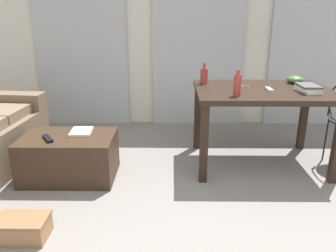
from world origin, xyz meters
The scene contains 14 objects.
ground_plane centered at (0.00, 1.14, 0.00)m, with size 7.38×7.38×0.00m, color gray.
wall_back centered at (0.00, 3.08, 1.21)m, with size 5.97×0.10×2.42m, color silver.
curtains centered at (0.00, 2.99, 1.06)m, with size 4.24×0.03×2.13m.
coffee_table centered at (-1.28, 1.38, 0.20)m, with size 0.83×0.53×0.40m.
craft_table centered at (0.53, 1.71, 0.67)m, with size 1.27×0.90×0.77m.
bottle_near centered at (0.23, 1.43, 0.87)m, with size 0.06×0.06×0.23m.
bottle_far centered at (-0.01, 1.95, 0.86)m, with size 0.08×0.08×0.21m.
bowl centered at (0.93, 1.99, 0.81)m, with size 0.17×0.17×0.08m, color #477033.
book_stack centered at (0.91, 1.59, 0.81)m, with size 0.19×0.27×0.07m.
tv_remote_on_table centered at (0.57, 1.64, 0.78)m, with size 0.05×0.15×0.02m, color #B7B7B2.
scissors centered at (0.39, 1.82, 0.77)m, with size 0.11×0.09×0.00m.
tv_remote_primary centered at (-1.43, 1.30, 0.42)m, with size 0.05×0.19×0.02m, color black.
magazine centered at (-1.18, 1.48, 0.42)m, with size 0.19×0.23×0.02m, color silver.
shoebox centered at (-1.35, 0.49, 0.08)m, with size 0.35×0.22×0.15m.
Camera 1 is at (-0.34, -1.40, 1.47)m, focal length 35.43 mm.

